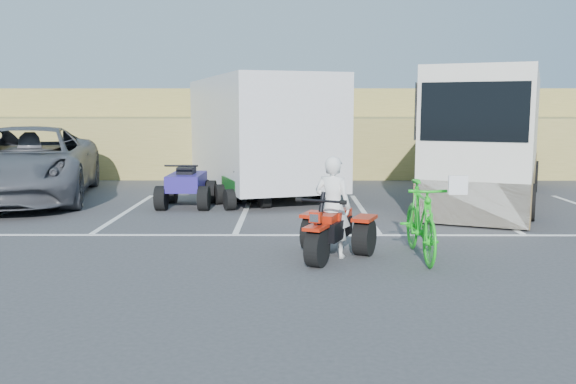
{
  "coord_description": "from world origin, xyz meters",
  "views": [
    {
      "loc": [
        1.04,
        -8.71,
        2.36
      ],
      "look_at": [
        0.99,
        1.06,
        1.0
      ],
      "focal_mm": 38.0,
      "sensor_mm": 36.0,
      "label": 1
    }
  ],
  "objects_px": {
    "grey_pickup": "(26,164)",
    "cargo_trailer": "(259,131)",
    "rv_motorhome": "(490,146)",
    "quad_atv_green": "(242,206)",
    "red_trike_atv": "(329,259)",
    "rider": "(333,207)",
    "quad_atv_blue": "(187,207)",
    "green_dirt_bike": "(421,220)"
  },
  "relations": [
    {
      "from": "quad_atv_green",
      "to": "rv_motorhome",
      "type": "bearing_deg",
      "value": -8.75
    },
    {
      "from": "rider",
      "to": "quad_atv_blue",
      "type": "xyz_separation_m",
      "value": [
        -3.15,
        4.92,
        -0.8
      ]
    },
    {
      "from": "red_trike_atv",
      "to": "grey_pickup",
      "type": "bearing_deg",
      "value": 163.51
    },
    {
      "from": "rider",
      "to": "rv_motorhome",
      "type": "height_order",
      "value": "rv_motorhome"
    },
    {
      "from": "red_trike_atv",
      "to": "quad_atv_blue",
      "type": "xyz_separation_m",
      "value": [
        -3.09,
        5.06,
        0.0
      ]
    },
    {
      "from": "red_trike_atv",
      "to": "quad_atv_blue",
      "type": "relative_size",
      "value": 0.95
    },
    {
      "from": "cargo_trailer",
      "to": "quad_atv_green",
      "type": "relative_size",
      "value": 5.14
    },
    {
      "from": "red_trike_atv",
      "to": "cargo_trailer",
      "type": "height_order",
      "value": "cargo_trailer"
    },
    {
      "from": "rider",
      "to": "rv_motorhome",
      "type": "bearing_deg",
      "value": -102.13
    },
    {
      "from": "quad_atv_blue",
      "to": "green_dirt_bike",
      "type": "bearing_deg",
      "value": -47.03
    },
    {
      "from": "grey_pickup",
      "to": "cargo_trailer",
      "type": "bearing_deg",
      "value": 1.77
    },
    {
      "from": "grey_pickup",
      "to": "cargo_trailer",
      "type": "distance_m",
      "value": 6.12
    },
    {
      "from": "green_dirt_bike",
      "to": "rv_motorhome",
      "type": "height_order",
      "value": "rv_motorhome"
    },
    {
      "from": "rv_motorhome",
      "to": "quad_atv_green",
      "type": "xyz_separation_m",
      "value": [
        -6.37,
        -1.36,
        -1.37
      ]
    },
    {
      "from": "cargo_trailer",
      "to": "quad_atv_green",
      "type": "bearing_deg",
      "value": -114.83
    },
    {
      "from": "grey_pickup",
      "to": "rv_motorhome",
      "type": "relative_size",
      "value": 0.75
    },
    {
      "from": "green_dirt_bike",
      "to": "rider",
      "type": "bearing_deg",
      "value": 175.4
    },
    {
      "from": "rv_motorhome",
      "to": "cargo_trailer",
      "type": "bearing_deg",
      "value": -168.29
    },
    {
      "from": "quad_atv_green",
      "to": "red_trike_atv",
      "type": "bearing_deg",
      "value": -91.64
    },
    {
      "from": "rider",
      "to": "quad_atv_blue",
      "type": "distance_m",
      "value": 5.9
    },
    {
      "from": "green_dirt_bike",
      "to": "grey_pickup",
      "type": "bearing_deg",
      "value": 144.87
    },
    {
      "from": "rider",
      "to": "grey_pickup",
      "type": "distance_m",
      "value": 9.55
    },
    {
      "from": "quad_atv_blue",
      "to": "quad_atv_green",
      "type": "xyz_separation_m",
      "value": [
        1.3,
        0.08,
        0.0
      ]
    },
    {
      "from": "rv_motorhome",
      "to": "quad_atv_blue",
      "type": "xyz_separation_m",
      "value": [
        -7.67,
        -1.44,
        -1.37
      ]
    },
    {
      "from": "green_dirt_bike",
      "to": "grey_pickup",
      "type": "height_order",
      "value": "grey_pickup"
    },
    {
      "from": "cargo_trailer",
      "to": "rv_motorhome",
      "type": "height_order",
      "value": "rv_motorhome"
    },
    {
      "from": "rider",
      "to": "grey_pickup",
      "type": "xyz_separation_m",
      "value": [
        -7.43,
        6.0,
        0.13
      ]
    },
    {
      "from": "red_trike_atv",
      "to": "grey_pickup",
      "type": "distance_m",
      "value": 9.64
    },
    {
      "from": "red_trike_atv",
      "to": "quad_atv_blue",
      "type": "bearing_deg",
      "value": 144.66
    },
    {
      "from": "grey_pickup",
      "to": "red_trike_atv",
      "type": "bearing_deg",
      "value": -52.35
    },
    {
      "from": "rider",
      "to": "rv_motorhome",
      "type": "xyz_separation_m",
      "value": [
        4.52,
        6.36,
        0.56
      ]
    },
    {
      "from": "red_trike_atv",
      "to": "grey_pickup",
      "type": "height_order",
      "value": "grey_pickup"
    },
    {
      "from": "red_trike_atv",
      "to": "rider",
      "type": "distance_m",
      "value": 0.82
    },
    {
      "from": "quad_atv_blue",
      "to": "quad_atv_green",
      "type": "bearing_deg",
      "value": 4.41
    },
    {
      "from": "rider",
      "to": "green_dirt_bike",
      "type": "bearing_deg",
      "value": -160.91
    },
    {
      "from": "rv_motorhome",
      "to": "quad_atv_blue",
      "type": "height_order",
      "value": "rv_motorhome"
    },
    {
      "from": "cargo_trailer",
      "to": "rv_motorhome",
      "type": "bearing_deg",
      "value": -28.72
    },
    {
      "from": "cargo_trailer",
      "to": "green_dirt_bike",
      "type": "bearing_deg",
      "value": -87.05
    },
    {
      "from": "rv_motorhome",
      "to": "red_trike_atv",
      "type": "bearing_deg",
      "value": -102.81
    },
    {
      "from": "quad_atv_blue",
      "to": "rv_motorhome",
      "type": "bearing_deg",
      "value": 11.62
    },
    {
      "from": "quad_atv_blue",
      "to": "quad_atv_green",
      "type": "relative_size",
      "value": 1.16
    },
    {
      "from": "red_trike_atv",
      "to": "quad_atv_green",
      "type": "xyz_separation_m",
      "value": [
        -1.79,
        5.14,
        0.0
      ]
    }
  ]
}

